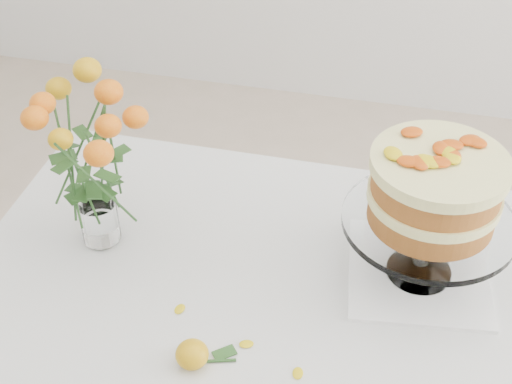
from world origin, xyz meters
TOP-DOWN VIEW (x-y plane):
  - table at (0.00, 0.00)m, footprint 1.43×0.93m
  - napkin at (0.16, 0.14)m, footprint 0.30×0.30m
  - cake_stand at (0.16, 0.14)m, footprint 0.32×0.32m
  - rose_vase at (-0.47, 0.10)m, footprint 0.33×0.33m
  - loose_rose_near at (-0.20, -0.16)m, footprint 0.10×0.06m
  - stray_petal_a at (-0.12, -0.10)m, footprint 0.03×0.02m
  - stray_petal_b at (-0.02, -0.14)m, footprint 0.03×0.02m
  - stray_petal_d at (-0.26, -0.05)m, footprint 0.03×0.02m

SIDE VIEW (x-z plane):
  - table at x=0.00m, z-range 0.30..1.05m
  - stray_petal_a at x=-0.12m, z-range 0.76..0.76m
  - stray_petal_b at x=-0.02m, z-range 0.76..0.76m
  - stray_petal_d at x=-0.26m, z-range 0.76..0.76m
  - napkin at x=0.16m, z-range 0.76..0.76m
  - loose_rose_near at x=-0.20m, z-range 0.76..0.80m
  - cake_stand at x=0.16m, z-range 0.81..1.10m
  - rose_vase at x=-0.47m, z-range 0.79..1.18m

